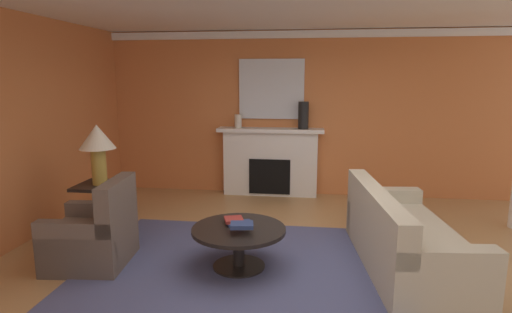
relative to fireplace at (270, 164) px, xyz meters
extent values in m
plane|color=tan|center=(0.58, -2.74, -0.55)|extent=(8.77, 8.77, 0.00)
cube|color=#CC723D|center=(0.58, 0.21, 0.84)|extent=(7.34, 0.12, 2.79)
cube|color=#CC723D|center=(-2.86, -2.44, 0.84)|extent=(0.12, 6.38, 2.79)
cube|color=white|center=(0.58, 0.13, 2.16)|extent=(7.34, 0.08, 0.12)
cube|color=#4C517A|center=(-0.05, -2.90, -0.55)|extent=(3.34, 2.66, 0.01)
cube|color=white|center=(0.00, 0.01, 0.00)|extent=(1.60, 0.25, 1.11)
cube|color=black|center=(0.00, -0.01, -0.20)|extent=(0.70, 0.26, 0.60)
cube|color=white|center=(0.00, -0.02, 0.58)|extent=(1.80, 0.35, 0.06)
cube|color=silver|center=(0.00, 0.12, 1.27)|extent=(1.10, 0.04, 1.00)
cube|color=#BCB299|center=(1.73, -2.65, -0.33)|extent=(1.11, 2.18, 0.45)
cube|color=#BCB299|center=(1.39, -2.69, 0.10)|extent=(0.42, 2.11, 0.40)
cube|color=#BCB299|center=(1.83, -3.59, -0.24)|extent=(0.92, 0.29, 0.62)
cube|color=#BCB299|center=(1.64, -1.70, -0.24)|extent=(0.92, 0.29, 0.62)
cube|color=brown|center=(-1.67, -3.01, -0.33)|extent=(0.86, 0.86, 0.44)
cube|color=brown|center=(-1.35, -2.98, 0.14)|extent=(0.23, 0.81, 0.51)
cube|color=brown|center=(-1.70, -2.68, -0.25)|extent=(0.81, 0.21, 0.60)
cube|color=brown|center=(-1.64, -3.34, -0.25)|extent=(0.81, 0.21, 0.60)
cylinder|color=black|center=(-0.05, -2.90, -0.12)|extent=(1.00, 1.00, 0.04)
cylinder|color=black|center=(-0.05, -2.90, -0.35)|extent=(0.12, 0.12, 0.41)
cylinder|color=black|center=(-0.05, -2.90, -0.54)|extent=(0.56, 0.56, 0.03)
cube|color=black|center=(-1.92, -2.26, 0.13)|extent=(0.56, 0.56, 0.04)
cube|color=black|center=(-1.92, -2.26, -0.22)|extent=(0.10, 0.10, 0.66)
cube|color=black|center=(-1.92, -2.26, -0.53)|extent=(0.45, 0.45, 0.04)
cylinder|color=#B28E38|center=(-1.92, -2.26, 0.37)|extent=(0.18, 0.18, 0.45)
cone|color=beige|center=(-1.92, -2.26, 0.75)|extent=(0.44, 0.44, 0.30)
cylinder|color=beige|center=(-0.55, -0.05, 0.73)|extent=(0.12, 0.12, 0.23)
cylinder|color=black|center=(0.55, -0.05, 0.84)|extent=(0.17, 0.17, 0.46)
cube|color=navy|center=(-0.06, -2.80, -0.09)|extent=(0.30, 0.23, 0.03)
cube|color=maroon|center=(-0.12, -2.78, -0.06)|extent=(0.25, 0.25, 0.03)
cube|color=navy|center=(0.01, -3.05, -0.02)|extent=(0.26, 0.21, 0.04)
camera|label=1|loc=(0.69, -7.05, 1.46)|focal=29.45mm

